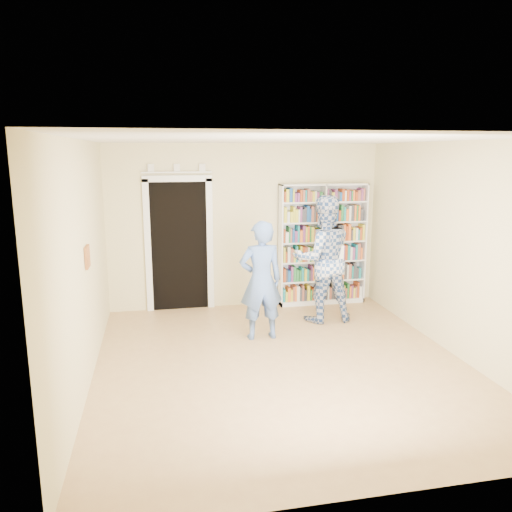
{
  "coord_description": "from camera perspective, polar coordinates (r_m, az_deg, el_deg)",
  "views": [
    {
      "loc": [
        -1.44,
        -5.58,
        2.56
      ],
      "look_at": [
        -0.14,
        0.9,
        1.18
      ],
      "focal_mm": 35.0,
      "sensor_mm": 36.0,
      "label": 1
    }
  ],
  "objects": [
    {
      "name": "wall_back",
      "position": [
        8.3,
        -1.22,
        3.41
      ],
      "size": [
        4.5,
        0.0,
        4.5
      ],
      "primitive_type": "plane",
      "rotation": [
        1.57,
        0.0,
        0.0
      ],
      "color": "beige",
      "rests_on": "floor"
    },
    {
      "name": "wall_right",
      "position": [
        6.8,
        21.76,
        0.69
      ],
      "size": [
        0.0,
        5.0,
        5.0
      ],
      "primitive_type": "plane",
      "rotation": [
        1.57,
        0.0,
        -1.57
      ],
      "color": "beige",
      "rests_on": "floor"
    },
    {
      "name": "man_blue",
      "position": [
        6.86,
        0.57,
        -2.81
      ],
      "size": [
        0.63,
        0.43,
        1.66
      ],
      "primitive_type": "imported",
      "rotation": [
        0.0,
        0.0,
        3.19
      ],
      "color": "#5071B3",
      "rests_on": "floor"
    },
    {
      "name": "doorway",
      "position": [
        8.19,
        -8.79,
        1.95
      ],
      "size": [
        1.1,
        0.08,
        2.43
      ],
      "color": "black",
      "rests_on": "floor"
    },
    {
      "name": "wall_art",
      "position": [
        5.95,
        -18.72,
        -0.09
      ],
      "size": [
        0.03,
        0.25,
        0.25
      ],
      "primitive_type": "cube",
      "color": "brown",
      "rests_on": "wall_left"
    },
    {
      "name": "ceiling",
      "position": [
        5.77,
        3.22,
        13.15
      ],
      "size": [
        5.0,
        5.0,
        0.0
      ],
      "primitive_type": "plane",
      "rotation": [
        3.14,
        0.0,
        0.0
      ],
      "color": "white",
      "rests_on": "wall_back"
    },
    {
      "name": "man_plaid",
      "position": [
        7.64,
        7.63,
        -0.35
      ],
      "size": [
        0.95,
        0.75,
        1.94
      ],
      "primitive_type": "imported",
      "rotation": [
        0.0,
        0.0,
        3.13
      ],
      "color": "#2C4C89",
      "rests_on": "floor"
    },
    {
      "name": "bookshelf",
      "position": [
        8.53,
        7.59,
        1.38
      ],
      "size": [
        1.49,
        0.28,
        2.05
      ],
      "rotation": [
        0.0,
        0.0,
        0.09
      ],
      "color": "white",
      "rests_on": "floor"
    },
    {
      "name": "wall_left",
      "position": [
        5.77,
        -19.12,
        -0.98
      ],
      "size": [
        0.0,
        5.0,
        5.0
      ],
      "primitive_type": "plane",
      "rotation": [
        1.57,
        0.0,
        1.57
      ],
      "color": "beige",
      "rests_on": "floor"
    },
    {
      "name": "paper_sheet",
      "position": [
        7.49,
        9.25,
        -0.02
      ],
      "size": [
        0.22,
        0.04,
        0.31
      ],
      "primitive_type": "cube",
      "rotation": [
        0.0,
        0.0,
        0.13
      ],
      "color": "white",
      "rests_on": "man_plaid"
    },
    {
      "name": "floor",
      "position": [
        6.31,
        2.93,
        -12.16
      ],
      "size": [
        5.0,
        5.0,
        0.0
      ],
      "primitive_type": "plane",
      "color": "#AC8153",
      "rests_on": "ground"
    }
  ]
}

